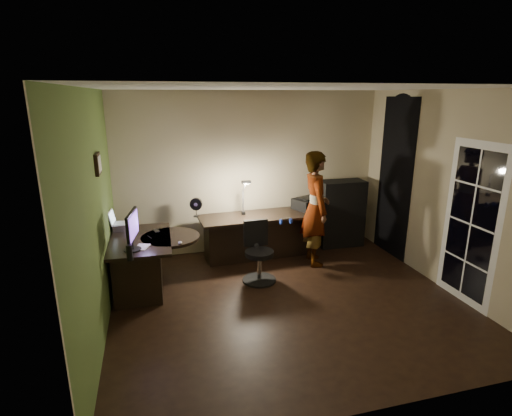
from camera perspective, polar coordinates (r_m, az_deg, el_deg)
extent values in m
cube|color=black|center=(5.44, 4.49, -13.11)|extent=(4.50, 4.00, 0.01)
cube|color=silver|center=(4.76, 5.22, 16.77)|extent=(4.50, 4.00, 0.01)
cube|color=tan|center=(6.80, -0.85, 5.06)|extent=(4.50, 0.01, 2.70)
cube|color=tan|center=(3.22, 16.98, -8.22)|extent=(4.50, 0.01, 2.70)
cube|color=tan|center=(4.70, -22.07, -1.08)|extent=(0.01, 4.00, 2.70)
cube|color=tan|center=(6.06, 25.39, 2.16)|extent=(0.01, 4.00, 2.70)
cube|color=#4B662B|center=(4.69, -21.89, -1.07)|extent=(0.00, 4.00, 2.70)
cube|color=black|center=(6.95, 19.24, 3.98)|extent=(0.01, 0.90, 2.60)
cube|color=white|center=(5.72, 28.36, -2.07)|extent=(0.02, 0.92, 2.10)
cube|color=black|center=(5.02, -21.69, 5.87)|extent=(0.04, 0.30, 0.25)
cube|color=black|center=(5.77, -15.92, -7.74)|extent=(0.83, 1.32, 0.75)
cube|color=black|center=(6.63, 0.44, -4.05)|extent=(1.98, 0.78, 0.73)
cube|color=black|center=(7.27, 12.01, -0.75)|extent=(0.80, 0.41, 1.18)
cube|color=silver|center=(6.05, -18.83, -2.60)|extent=(0.26, 0.23, 0.10)
cube|color=silver|center=(6.00, -18.58, -1.23)|extent=(0.33, 0.31, 0.20)
cube|color=black|center=(5.21, -17.37, -3.90)|extent=(0.20, 0.56, 0.36)
ellipsoid|color=silver|center=(5.33, -10.80, -4.87)|extent=(0.07, 0.09, 0.03)
cube|color=black|center=(5.88, -14.02, -3.18)|extent=(0.10, 0.15, 0.01)
cube|color=black|center=(5.65, -14.97, -4.03)|extent=(0.06, 0.14, 0.01)
cylinder|color=black|center=(4.93, -17.62, -6.10)|extent=(0.08, 0.08, 0.19)
cube|color=silver|center=(5.31, -16.00, -5.40)|extent=(0.23, 0.26, 0.01)
cube|color=black|center=(6.51, -8.54, 0.11)|extent=(0.23, 0.18, 0.31)
cube|color=navy|center=(6.13, 4.29, -1.82)|extent=(0.21, 0.10, 0.10)
cube|color=black|center=(6.92, 7.50, 0.68)|extent=(0.59, 0.53, 0.21)
cube|color=black|center=(6.47, -1.86, 1.77)|extent=(0.24, 0.33, 0.66)
cube|color=black|center=(5.76, 0.48, -6.45)|extent=(0.49, 0.49, 0.88)
imported|color=#D8A88C|center=(6.32, 8.50, -0.09)|extent=(0.50, 0.69, 1.81)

